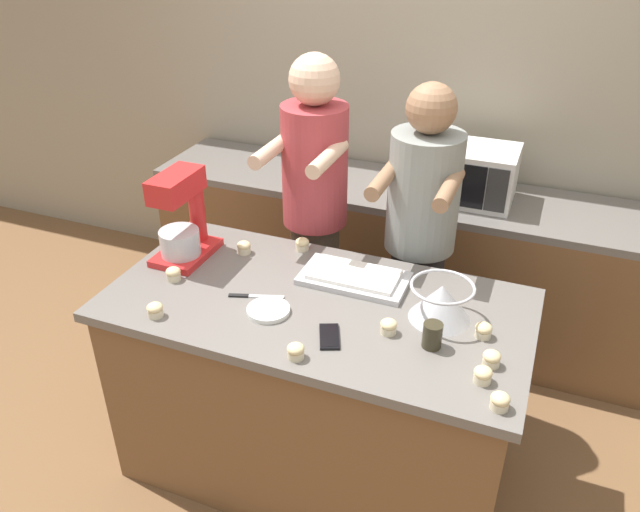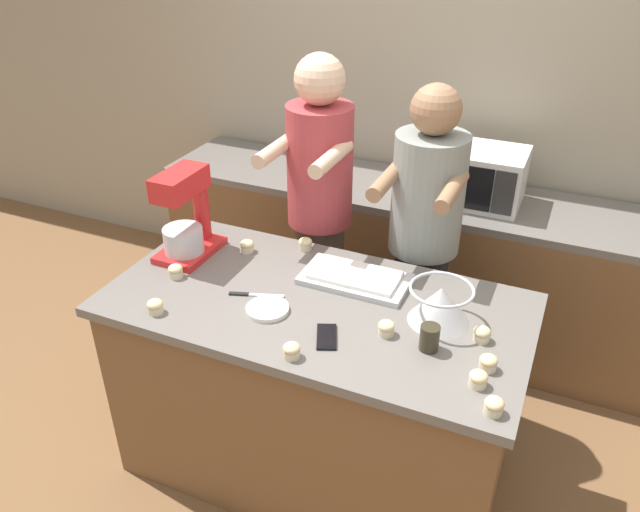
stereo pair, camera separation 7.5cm
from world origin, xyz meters
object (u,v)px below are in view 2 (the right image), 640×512
object	(u,v)px
drinking_glass	(429,338)
cupcake_7	(155,306)
cupcake_0	(482,334)
person_right	(422,252)
cupcake_4	(292,350)
knife	(253,295)
stand_mixer	(186,219)
microwave_oven	(474,175)
cupcake_2	(488,363)
cell_phone	(327,337)
mixing_bowl	(440,303)
cupcake_8	(305,244)
cupcake_9	(494,406)
person_left	(319,222)
baking_tray	(355,278)
small_plate	(267,309)
cupcake_3	(247,246)
cupcake_1	(478,379)
cupcake_6	(386,328)
cupcake_5	(176,271)

from	to	relation	value
drinking_glass	cupcake_7	size ratio (longest dim) A/B	1.56
cupcake_0	cupcake_7	bearing A→B (deg)	-164.15
person_right	cupcake_4	world-z (taller)	person_right
knife	cupcake_7	distance (m)	0.37
stand_mixer	microwave_oven	bearing A→B (deg)	47.84
microwave_oven	cupcake_2	xyz separation A→B (m)	(0.34, -1.35, -0.09)
cell_phone	cupcake_2	world-z (taller)	cupcake_2
cupcake_7	drinking_glass	bearing A→B (deg)	11.73
mixing_bowl	cupcake_4	distance (m)	0.58
cupcake_2	cupcake_8	distance (m)	1.02
microwave_oven	cupcake_9	size ratio (longest dim) A/B	8.33
person_left	cupcake_2	distance (m)	1.20
microwave_oven	cupcake_8	xyz separation A→B (m)	(-0.55, -0.87, -0.09)
cupcake_7	baking_tray	bearing A→B (deg)	39.81
person_right	drinking_glass	distance (m)	0.75
microwave_oven	cupcake_9	distance (m)	1.60
person_left	person_right	world-z (taller)	person_left
small_plate	cupcake_9	world-z (taller)	cupcake_9
cupcake_8	person_right	bearing A→B (deg)	28.34
cupcake_3	stand_mixer	bearing A→B (deg)	-152.54
knife	cupcake_1	distance (m)	0.93
mixing_bowl	cupcake_4	xyz separation A→B (m)	(-0.40, -0.41, -0.05)
cupcake_6	mixing_bowl	bearing A→B (deg)	46.39
small_plate	person_left	bearing A→B (deg)	98.72
cupcake_8	cupcake_5	bearing A→B (deg)	-132.59
person_left	drinking_glass	world-z (taller)	person_left
person_right	cupcake_2	world-z (taller)	person_right
knife	cupcake_4	bearing A→B (deg)	-41.93
cupcake_6	cupcake_5	bearing A→B (deg)	178.88
cell_phone	cupcake_0	world-z (taller)	cupcake_0
person_right	cupcake_8	distance (m)	0.54
cupcake_5	cupcake_9	distance (m)	1.37
mixing_bowl	cell_phone	bearing A→B (deg)	-141.97
knife	cupcake_8	world-z (taller)	cupcake_8
small_plate	cupcake_7	distance (m)	0.42
cupcake_1	cupcake_3	xyz separation A→B (m)	(-1.11, 0.46, 0.00)
person_right	small_plate	distance (m)	0.84
knife	cupcake_2	bearing A→B (deg)	-4.24
stand_mixer	microwave_oven	size ratio (longest dim) A/B	0.77
stand_mixer	cupcake_1	xyz separation A→B (m)	(1.33, -0.34, -0.14)
microwave_oven	cupcake_8	bearing A→B (deg)	-122.47
small_plate	drinking_glass	bearing A→B (deg)	2.54
person_right	drinking_glass	bearing A→B (deg)	-72.75
person_left	cupcake_3	size ratio (longest dim) A/B	28.16
microwave_oven	small_plate	size ratio (longest dim) A/B	3.07
cupcake_2	cupcake_6	world-z (taller)	same
cupcake_0	cupcake_2	world-z (taller)	same
mixing_bowl	baking_tray	size ratio (longest dim) A/B	0.55
cell_phone	cupcake_3	distance (m)	0.71
baking_tray	stand_mixer	bearing A→B (deg)	-174.02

